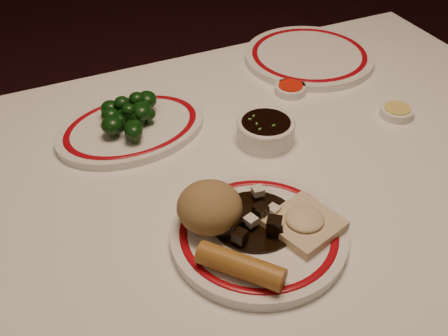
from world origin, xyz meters
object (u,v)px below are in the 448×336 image
stirfry_heap (252,220)px  broccoli_plate (132,128)px  rice_mound (210,207)px  spring_roll (241,266)px  main_plate (259,235)px  soy_bowl (266,131)px  dining_table (272,209)px  fried_wonton (304,223)px  broccoli_pile (130,113)px

stirfry_heap → broccoli_plate: (-0.08, 0.33, -0.02)m
rice_mound → spring_roll: bearing=-90.9°
main_plate → rice_mound: (-0.06, 0.04, 0.04)m
main_plate → soy_bowl: soy_bowl is taller
dining_table → broccoli_plate: (-0.19, 0.21, 0.10)m
spring_roll → soy_bowl: bearing=16.0°
dining_table → main_plate: bearing=-127.6°
broccoli_plate → dining_table: bearing=-48.5°
main_plate → stirfry_heap: stirfry_heap is taller
soy_bowl → stirfry_heap: bearing=-123.2°
main_plate → spring_roll: bearing=-134.9°
main_plate → rice_mound: size_ratio=2.83×
spring_roll → fried_wonton: (0.12, 0.04, -0.01)m
dining_table → main_plate: main_plate is taller
fried_wonton → broccoli_plate: (-0.15, 0.37, -0.02)m
fried_wonton → broccoli_plate: bearing=111.9°
stirfry_heap → rice_mound: bearing=154.0°
broccoli_pile → fried_wonton: bearing=-68.8°
broccoli_pile → broccoli_plate: bearing=-112.5°
dining_table → broccoli_pile: 0.31m
main_plate → fried_wonton: (0.06, -0.02, 0.02)m
rice_mound → soy_bowl: bearing=42.7°
rice_mound → broccoli_pile: (-0.02, 0.31, -0.01)m
dining_table → rice_mound: bearing=-151.0°
dining_table → main_plate: 0.20m
spring_roll → broccoli_pile: (-0.02, 0.41, 0.00)m
fried_wonton → stirfry_heap: stirfry_heap is taller
dining_table → broccoli_pile: size_ratio=9.32×
soy_bowl → dining_table: bearing=-106.8°
rice_mound → spring_roll: 0.11m
spring_roll → broccoli_pile: bearing=53.2°
soy_bowl → spring_roll: bearing=-124.2°
dining_table → fried_wonton: bearing=-104.4°
rice_mound → broccoli_pile: bearing=94.3°
main_plate → rice_mound: rice_mound is taller
fried_wonton → main_plate: bearing=162.0°
spring_roll → fried_wonton: 0.13m
dining_table → spring_roll: (-0.16, -0.19, 0.13)m
main_plate → soy_bowl: 0.25m
spring_roll → stirfry_heap: size_ratio=0.93×
stirfry_heap → soy_bowl: bearing=56.8°
fried_wonton → broccoli_pile: size_ratio=0.91×
broccoli_plate → fried_wonton: bearing=-68.1°
broccoli_plate → soy_bowl: size_ratio=3.00×
fried_wonton → broccoli_pile: (-0.14, 0.37, 0.01)m
spring_roll → fried_wonton: spring_roll is taller
main_plate → broccoli_pile: bearing=103.0°
spring_roll → soy_bowl: 0.34m
dining_table → broccoli_plate: size_ratio=3.82×
dining_table → soy_bowl: size_ratio=11.46×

